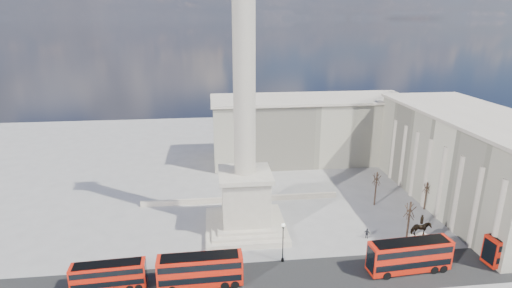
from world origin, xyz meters
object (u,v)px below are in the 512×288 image
object	(u,v)px
nelsons_column	(245,160)
equestrian_statue	(419,244)
pedestrian_crossing	(367,233)
victorian_lamp	(283,239)
pedestrian_standing	(392,248)
red_bus_b	(201,270)
red_bus_a	(109,276)
red_bus_c	(410,256)
pedestrian_walking	(422,238)

from	to	relation	value
nelsons_column	equestrian_statue	xyz separation A→B (m)	(25.85, -12.18, -10.36)
nelsons_column	equestrian_statue	size ratio (longest dim) A/B	6.66
pedestrian_crossing	nelsons_column	bearing A→B (deg)	21.63
nelsons_column	victorian_lamp	world-z (taller)	nelsons_column
nelsons_column	pedestrian_standing	bearing A→B (deg)	-24.80
red_bus_b	pedestrian_crossing	distance (m)	29.41
nelsons_column	red_bus_a	size ratio (longest dim) A/B	4.98
red_bus_a	red_bus_c	xyz separation A→B (m)	(42.94, -0.79, 0.51)
nelsons_column	red_bus_c	size ratio (longest dim) A/B	4.00
red_bus_c	red_bus_b	bearing A→B (deg)	175.81
nelsons_column	pedestrian_walking	world-z (taller)	nelsons_column
equestrian_statue	victorian_lamp	bearing A→B (deg)	176.04
victorian_lamp	pedestrian_walking	world-z (taller)	victorian_lamp
equestrian_statue	red_bus_a	bearing A→B (deg)	-177.18
red_bus_c	pedestrian_walking	world-z (taller)	red_bus_c
victorian_lamp	pedestrian_crossing	xyz separation A→B (m)	(15.47, 5.07, -2.93)
red_bus_b	victorian_lamp	bearing A→B (deg)	18.84
red_bus_a	pedestrian_walking	size ratio (longest dim) A/B	5.31
victorian_lamp	pedestrian_crossing	world-z (taller)	victorian_lamp
pedestrian_standing	pedestrian_crossing	xyz separation A→B (m)	(-2.24, 4.74, 0.04)
nelsons_column	red_bus_b	xyz separation A→B (m)	(-7.54, -15.16, -10.42)
red_bus_a	equestrian_statue	size ratio (longest dim) A/B	1.34
pedestrian_walking	victorian_lamp	bearing A→B (deg)	177.95
equestrian_statue	pedestrian_walking	distance (m)	5.27
red_bus_a	victorian_lamp	world-z (taller)	victorian_lamp
red_bus_c	pedestrian_crossing	xyz separation A→B (m)	(-2.64, 9.58, -1.69)
red_bus_c	pedestrian_walking	distance (m)	9.40
pedestrian_walking	pedestrian_crossing	size ratio (longest dim) A/B	1.02
equestrian_statue	pedestrian_standing	size ratio (longest dim) A/B	4.23
red_bus_a	pedestrian_walking	bearing A→B (deg)	4.31
red_bus_a	red_bus_c	bearing A→B (deg)	-4.15
red_bus_a	pedestrian_standing	world-z (taller)	red_bus_a
red_bus_a	equestrian_statue	bearing A→B (deg)	-0.28
equestrian_statue	nelsons_column	bearing A→B (deg)	154.77
victorian_lamp	pedestrian_walking	size ratio (longest dim) A/B	3.47
red_bus_b	victorian_lamp	world-z (taller)	victorian_lamp
red_bus_c	victorian_lamp	distance (m)	18.70
red_bus_b	victorian_lamp	xyz separation A→B (m)	(12.32, 4.44, 1.37)
red_bus_b	equestrian_statue	size ratio (longest dim) A/B	1.57
pedestrian_standing	equestrian_statue	bearing A→B (deg)	118.00
red_bus_c	pedestrian_standing	size ratio (longest dim) A/B	7.05
red_bus_a	pedestrian_standing	bearing A→B (deg)	2.34
red_bus_c	equestrian_statue	distance (m)	4.25
red_bus_b	equestrian_statue	xyz separation A→B (m)	(33.39, 2.98, 0.07)
red_bus_b	red_bus_a	bearing A→B (deg)	175.76
pedestrian_crossing	red_bus_b	bearing A→B (deg)	56.12
red_bus_a	red_bus_c	size ratio (longest dim) A/B	0.80
red_bus_b	victorian_lamp	size ratio (longest dim) A/B	1.80
red_bus_a	red_bus_b	size ratio (longest dim) A/B	0.85
pedestrian_crossing	victorian_lamp	bearing A→B (deg)	55.38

